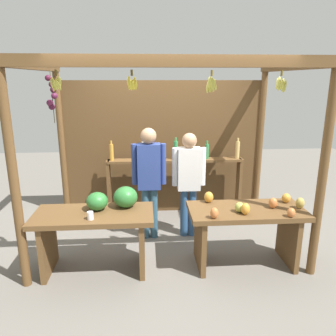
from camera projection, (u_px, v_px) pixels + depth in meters
The scene contains 7 objects.
ground_plane at pixel (167, 237), 4.79m from camera, with size 12.00×12.00×0.00m, color slate.
market_stall at pixel (164, 135), 4.89m from camera, with size 3.45×2.14×2.49m.
fruit_counter_left at pixel (100, 221), 3.87m from camera, with size 1.40×0.66×1.00m.
fruit_counter_right at pixel (247, 222), 3.97m from camera, with size 1.40×0.65×0.88m.
bottle_shelf_unit at pixel (175, 172), 5.33m from camera, with size 2.21×0.22×1.36m.
vendor_man at pixel (149, 174), 4.56m from camera, with size 0.48×0.22×1.62m.
vendor_woman at pixel (189, 176), 4.64m from camera, with size 0.48×0.21×1.54m.
Camera 1 is at (-0.29, -4.34, 2.26)m, focal length 34.78 mm.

